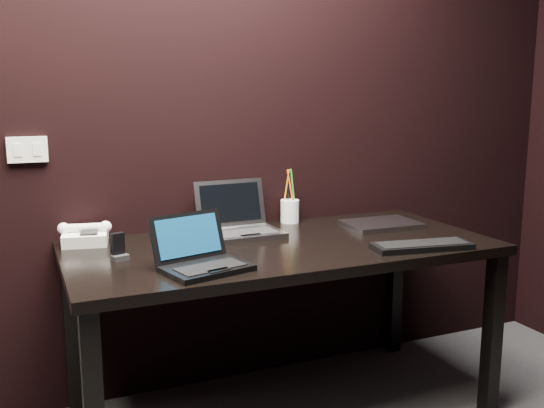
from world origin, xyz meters
name	(u,v)px	position (x,y,z in m)	size (l,w,h in m)	color
wall_back	(180,102)	(0.00, 1.80, 1.30)	(4.00, 4.00, 0.00)	black
wall_switch	(27,150)	(-0.62, 1.79, 1.12)	(0.15, 0.02, 0.10)	silver
desk	(282,262)	(0.30, 1.40, 0.66)	(1.70, 0.80, 0.74)	black
netbook	(201,259)	(-0.10, 1.18, 0.78)	(0.34, 0.31, 0.18)	black
silver_laptop	(240,225)	(0.20, 1.62, 0.78)	(0.33, 0.30, 0.22)	#9B9CA1
ext_keyboard	(422,246)	(0.77, 1.11, 0.75)	(0.41, 0.19, 0.02)	black
closed_laptop	(381,224)	(0.84, 1.50, 0.75)	(0.33, 0.24, 0.02)	#929297
desk_phone	(85,235)	(-0.43, 1.69, 0.78)	(0.21, 0.19, 0.10)	white
mobile_phone	(118,250)	(-0.35, 1.41, 0.78)	(0.07, 0.06, 0.10)	black
pen_cup	(290,210)	(0.50, 1.75, 0.80)	(0.10, 0.10, 0.25)	white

